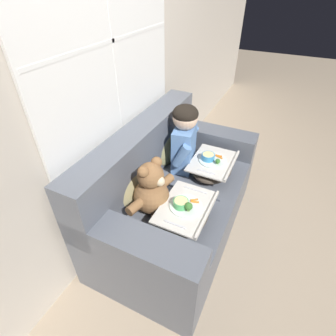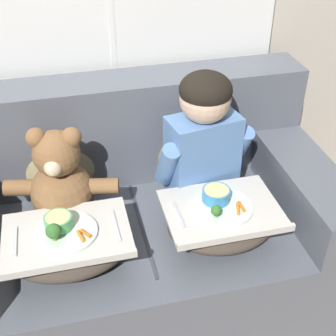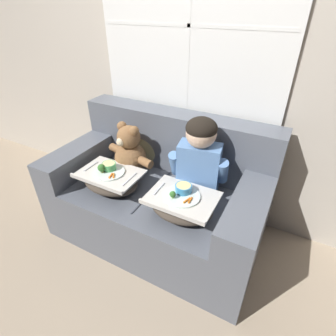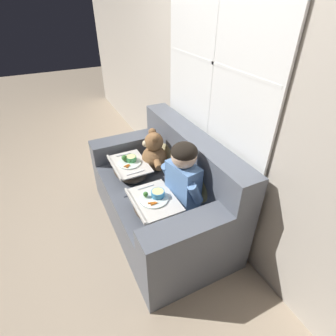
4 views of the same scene
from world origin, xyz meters
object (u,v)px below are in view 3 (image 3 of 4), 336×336
teddy_bear (129,153)px  lap_tray_child (182,204)px  couch (161,195)px  throw_pillow_behind_child (207,160)px  child_figure (200,154)px  throw_pillow_behind_teddy (142,144)px  lap_tray_teddy (110,180)px

teddy_bear → lap_tray_child: bearing=-23.7°
couch → teddy_bear: bearing=175.7°
throw_pillow_behind_child → teddy_bear: (-0.58, -0.18, 0.00)m
couch → teddy_bear: (-0.29, 0.02, 0.30)m
couch → child_figure: (0.29, 0.03, 0.44)m
throw_pillow_behind_child → couch: bearing=-145.2°
throw_pillow_behind_teddy → teddy_bear: 0.18m
throw_pillow_behind_teddy → lap_tray_teddy: throw_pillow_behind_teddy is taller
throw_pillow_behind_teddy → teddy_bear: bearing=-90.4°
couch → lap_tray_teddy: couch is taller
throw_pillow_behind_child → lap_tray_child: bearing=-90.1°
throw_pillow_behind_teddy → lap_tray_teddy: (-0.00, -0.44, -0.10)m
child_figure → teddy_bear: child_figure is taller
child_figure → lap_tray_child: size_ratio=1.32×
throw_pillow_behind_child → child_figure: 0.23m
throw_pillow_behind_child → teddy_bear: bearing=-162.8°
couch → lap_tray_teddy: bearing=-141.2°
couch → throw_pillow_behind_teddy: couch is taller
throw_pillow_behind_teddy → throw_pillow_behind_child: bearing=0.0°
teddy_bear → lap_tray_child: (0.58, -0.26, -0.10)m
couch → lap_tray_teddy: size_ratio=3.55×
child_figure → lap_tray_child: (-0.00, -0.26, -0.24)m
throw_pillow_behind_child → child_figure: bearing=-89.9°
throw_pillow_behind_teddy → child_figure: child_figure is taller
couch → throw_pillow_behind_child: 0.46m
throw_pillow_behind_teddy → child_figure: bearing=-16.8°
throw_pillow_behind_teddy → couch: bearing=-34.8°
couch → throw_pillow_behind_teddy: (-0.29, 0.20, 0.30)m
teddy_bear → lap_tray_teddy: teddy_bear is taller
lap_tray_child → teddy_bear: bearing=156.3°
couch → throw_pillow_behind_teddy: size_ratio=4.43×
throw_pillow_behind_child → throw_pillow_behind_teddy: 0.58m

